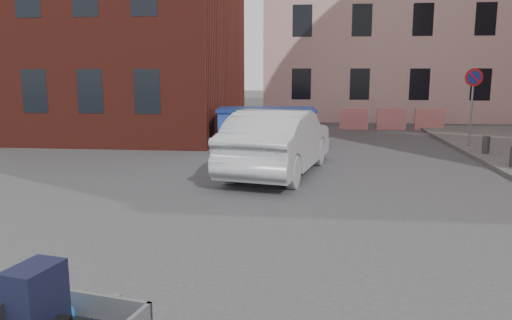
# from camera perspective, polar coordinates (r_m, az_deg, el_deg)

# --- Properties ---
(ground) EXTENTS (120.00, 120.00, 0.00)m
(ground) POSITION_cam_1_polar(r_m,az_deg,el_deg) (8.85, 2.97, -7.61)
(ground) COLOR #38383A
(ground) RESTS_ON ground
(no_parking_sign) EXTENTS (0.60, 0.09, 2.65)m
(no_parking_sign) POSITION_cam_1_polar(r_m,az_deg,el_deg) (18.75, 23.54, 7.26)
(no_parking_sign) COLOR gray
(no_parking_sign) RESTS_ON sidewalk
(barriers) EXTENTS (4.70, 0.18, 1.00)m
(barriers) POSITION_cam_1_polar(r_m,az_deg,el_deg) (23.81, 15.21, 4.54)
(barriers) COLOR red
(barriers) RESTS_ON ground
(dumpster) EXTENTS (3.51, 2.03, 1.41)m
(dumpster) POSITION_cam_1_polar(r_m,az_deg,el_deg) (17.47, 1.19, 3.65)
(dumpster) COLOR #2240A4
(dumpster) RESTS_ON ground
(silver_car) EXTENTS (2.83, 5.45, 1.71)m
(silver_car) POSITION_cam_1_polar(r_m,az_deg,el_deg) (13.16, 2.60, 2.11)
(silver_car) COLOR #ADB0B5
(silver_car) RESTS_ON ground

